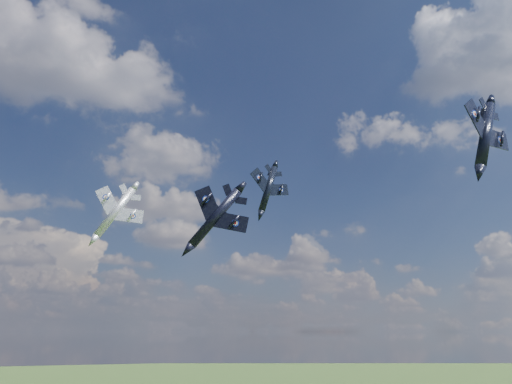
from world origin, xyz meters
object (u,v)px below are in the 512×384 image
object	(u,v)px
jet_high_navy	(268,189)
jet_left_silver	(115,212)
jet_lead_navy	(215,218)
jet_right_navy	(485,135)

from	to	relation	value
jet_high_navy	jet_left_silver	size ratio (longest dim) A/B	0.94
jet_lead_navy	jet_left_silver	distance (m)	17.81
jet_right_navy	jet_left_silver	world-z (taller)	jet_right_navy
jet_right_navy	jet_left_silver	bearing A→B (deg)	119.65
jet_high_navy	jet_left_silver	world-z (taller)	jet_high_navy
jet_lead_navy	jet_left_silver	world-z (taller)	jet_left_silver
jet_right_navy	jet_high_navy	size ratio (longest dim) A/B	1.07
jet_high_navy	jet_left_silver	bearing A→B (deg)	162.71
jet_right_navy	jet_left_silver	distance (m)	58.26
jet_lead_navy	jet_high_navy	bearing A→B (deg)	51.70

